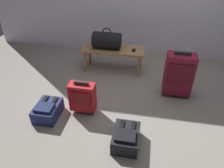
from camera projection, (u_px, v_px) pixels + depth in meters
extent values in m
plane|color=gray|center=(139.00, 104.00, 2.92)|extent=(6.60, 6.60, 0.00)
cube|color=#A87A4C|center=(113.00, 49.00, 3.46)|extent=(1.00, 0.36, 0.04)
cylinder|color=#A87A4C|center=(86.00, 62.00, 3.53)|extent=(0.05, 0.05, 0.36)
cylinder|color=#A87A4C|center=(139.00, 67.00, 3.40)|extent=(0.05, 0.05, 0.36)
cylinder|color=#A87A4C|center=(90.00, 55.00, 3.74)|extent=(0.05, 0.05, 0.36)
cylinder|color=#A87A4C|center=(140.00, 59.00, 3.61)|extent=(0.05, 0.05, 0.36)
cylinder|color=black|center=(107.00, 40.00, 3.39)|extent=(0.44, 0.26, 0.26)
torus|color=black|center=(107.00, 32.00, 3.31)|extent=(0.14, 0.02, 0.14)
cube|color=silver|center=(134.00, 50.00, 3.38)|extent=(0.07, 0.14, 0.01)
cube|color=black|center=(134.00, 50.00, 3.38)|extent=(0.06, 0.13, 0.00)
cube|color=maroon|center=(179.00, 74.00, 2.91)|extent=(0.38, 0.21, 0.58)
cube|color=#500E1C|center=(180.00, 74.00, 2.77)|extent=(0.31, 0.02, 0.26)
cube|color=#262628|center=(183.00, 53.00, 2.73)|extent=(0.21, 0.03, 0.04)
cylinder|color=black|center=(165.00, 89.00, 3.17)|extent=(0.02, 0.05, 0.05)
cylinder|color=black|center=(184.00, 91.00, 3.13)|extent=(0.02, 0.05, 0.05)
cube|color=red|center=(83.00, 97.00, 2.67)|extent=(0.32, 0.16, 0.37)
cube|color=maroon|center=(80.00, 98.00, 2.57)|extent=(0.26, 0.02, 0.17)
cube|color=#262628|center=(81.00, 83.00, 2.56)|extent=(0.18, 0.03, 0.04)
cylinder|color=black|center=(77.00, 106.00, 2.86)|extent=(0.02, 0.05, 0.05)
cylinder|color=black|center=(93.00, 108.00, 2.82)|extent=(0.02, 0.05, 0.05)
cube|color=black|center=(126.00, 138.00, 2.32)|extent=(0.28, 0.38, 0.17)
cube|color=black|center=(126.00, 136.00, 2.21)|extent=(0.21, 0.17, 0.04)
cube|color=black|center=(121.00, 126.00, 2.33)|extent=(0.04, 0.19, 0.02)
cube|color=black|center=(133.00, 128.00, 2.31)|extent=(0.04, 0.19, 0.02)
cube|color=navy|center=(48.00, 111.00, 2.69)|extent=(0.28, 0.38, 0.17)
cube|color=#182045|center=(44.00, 108.00, 2.57)|extent=(0.21, 0.17, 0.04)
cube|color=black|center=(44.00, 101.00, 2.69)|extent=(0.04, 0.19, 0.02)
cube|color=black|center=(54.00, 102.00, 2.68)|extent=(0.04, 0.19, 0.02)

